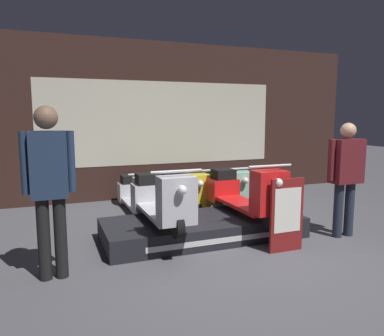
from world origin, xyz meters
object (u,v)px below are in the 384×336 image
scooter_backrow_0 (138,195)px  person_right_browsing (346,170)px  scooter_backrow_2 (223,188)px  scooter_display_left (160,199)px  price_sign_board (287,215)px  scooter_display_right (244,192)px  scooter_backrow_1 (183,191)px  person_left_browsing (49,181)px

scooter_backrow_0 → person_right_browsing: (2.42, -2.35, 0.63)m
scooter_backrow_0 → scooter_backrow_2: same height
scooter_display_left → price_sign_board: size_ratio=1.90×
scooter_backrow_0 → scooter_display_right: bearing=-55.5°
scooter_backrow_1 → person_left_browsing: (-2.28, -2.35, 0.73)m
scooter_backrow_0 → person_right_browsing: size_ratio=1.10×
scooter_display_right → scooter_backrow_0: bearing=124.5°
person_left_browsing → person_right_browsing: size_ratio=1.12×
scooter_display_right → person_left_browsing: size_ratio=0.98×
person_left_browsing → person_right_browsing: (3.87, -0.00, -0.10)m
scooter_display_left → scooter_backrow_2: size_ratio=1.00×
scooter_backrow_2 → person_right_browsing: 2.54m
person_right_browsing → price_sign_board: person_right_browsing is taller
scooter_display_left → scooter_display_right: size_ratio=1.00×
scooter_display_right → person_right_browsing: person_right_browsing is taller
person_left_browsing → person_right_browsing: person_left_browsing is taller
person_right_browsing → price_sign_board: 1.23m
person_right_browsing → scooter_display_left: bearing=165.4°
scooter_display_right → person_right_browsing: size_ratio=1.10×
scooter_display_right → person_right_browsing: bearing=-27.5°
scooter_display_right → scooter_backrow_1: (-0.34, 1.69, -0.28)m
scooter_backrow_0 → price_sign_board: (1.30, -2.56, 0.15)m
scooter_display_right → price_sign_board: size_ratio=1.90×
scooter_backrow_1 → price_sign_board: price_sign_board is taller
scooter_backrow_0 → person_left_browsing: (-1.45, -2.35, 0.73)m
scooter_backrow_0 → scooter_backrow_1: same height
scooter_display_left → price_sign_board: (1.39, -0.87, -0.13)m
price_sign_board → scooter_display_left: bearing=148.0°
scooter_display_left → scooter_backrow_1: 1.95m
scooter_display_left → price_sign_board: 1.64m
scooter_backrow_2 → price_sign_board: size_ratio=1.90×
scooter_backrow_0 → person_right_browsing: person_right_browsing is taller
person_right_browsing → scooter_backrow_1: bearing=124.1°
scooter_backrow_0 → scooter_backrow_1: (0.83, 0.00, 0.00)m
scooter_display_left → person_right_browsing: size_ratio=1.10×
scooter_display_left → scooter_display_right: bearing=0.0°
scooter_display_left → price_sign_board: bearing=-32.0°
person_right_browsing → price_sign_board: size_ratio=1.72×
person_left_browsing → price_sign_board: 2.82m
scooter_backrow_1 → scooter_backrow_0: bearing=180.0°
scooter_display_left → price_sign_board: scooter_display_left is taller
person_left_browsing → price_sign_board: size_ratio=1.93×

